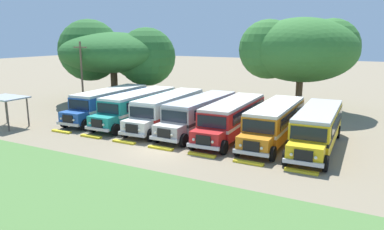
{
  "coord_description": "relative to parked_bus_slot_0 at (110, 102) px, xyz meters",
  "views": [
    {
      "loc": [
        13.97,
        -21.25,
        7.98
      ],
      "look_at": [
        0.0,
        4.91,
        1.6
      ],
      "focal_mm": 34.49,
      "sensor_mm": 36.0,
      "label": 1
    }
  ],
  "objects": [
    {
      "name": "parked_bus_slot_3",
      "position": [
        10.12,
        -0.17,
        0.0
      ],
      "size": [
        2.78,
        10.85,
        2.82
      ],
      "rotation": [
        0.0,
        0.0,
        -1.58
      ],
      "color": "#9E9993",
      "rests_on": "ground_plane"
    },
    {
      "name": "curb_wheelstop_5",
      "position": [
        16.67,
        -6.33,
        -1.51
      ],
      "size": [
        2.0,
        0.36,
        0.15
      ],
      "primitive_type": "cube",
      "color": "yellow",
      "rests_on": "ground_plane"
    },
    {
      "name": "curb_wheelstop_6",
      "position": [
        19.98,
        -6.33,
        -1.51
      ],
      "size": [
        2.0,
        0.36,
        0.15
      ],
      "primitive_type": "cube",
      "color": "yellow",
      "rests_on": "ground_plane"
    },
    {
      "name": "curb_wheelstop_2",
      "position": [
        6.72,
        -6.33,
        -1.51
      ],
      "size": [
        2.0,
        0.36,
        0.15
      ],
      "primitive_type": "cube",
      "color": "yellow",
      "rests_on": "ground_plane"
    },
    {
      "name": "curb_wheelstop_4",
      "position": [
        13.35,
        -6.33,
        -1.51
      ],
      "size": [
        2.0,
        0.36,
        0.15
      ],
      "primitive_type": "cube",
      "color": "yellow",
      "rests_on": "ground_plane"
    },
    {
      "name": "utility_pole",
      "position": [
        -4.71,
        1.26,
        2.38
      ],
      "size": [
        1.8,
        0.2,
        7.41
      ],
      "color": "brown",
      "rests_on": "ground_plane"
    },
    {
      "name": "curb_wheelstop_1",
      "position": [
        3.4,
        -6.33,
        -1.51
      ],
      "size": [
        2.0,
        0.36,
        0.15
      ],
      "primitive_type": "cube",
      "color": "yellow",
      "rests_on": "ground_plane"
    },
    {
      "name": "parked_bus_slot_6",
      "position": [
        19.83,
        -0.58,
        0.0
      ],
      "size": [
        3.02,
        10.88,
        2.82
      ],
      "rotation": [
        0.0,
        0.0,
        -1.53
      ],
      "color": "yellow",
      "rests_on": "ground_plane"
    },
    {
      "name": "curb_wheelstop_0",
      "position": [
        0.09,
        -6.33,
        -1.51
      ],
      "size": [
        2.0,
        0.36,
        0.15
      ],
      "primitive_type": "cube",
      "color": "yellow",
      "rests_on": "ground_plane"
    },
    {
      "name": "parked_bus_slot_0",
      "position": [
        0.0,
        0.0,
        0.0
      ],
      "size": [
        3.11,
        10.9,
        2.82
      ],
      "rotation": [
        0.0,
        0.0,
        -1.52
      ],
      "color": "#23519E",
      "rests_on": "ground_plane"
    },
    {
      "name": "curb_wheelstop_3",
      "position": [
        10.04,
        -6.33,
        -1.51
      ],
      "size": [
        2.0,
        0.36,
        0.15
      ],
      "primitive_type": "cube",
      "color": "yellow",
      "rests_on": "ground_plane"
    },
    {
      "name": "secondary_tree",
      "position": [
        -5.83,
        8.41,
        4.32
      ],
      "size": [
        13.99,
        13.73,
        10.01
      ],
      "color": "brown",
      "rests_on": "ground_plane"
    },
    {
      "name": "ground_plane",
      "position": [
        10.04,
        -6.44,
        -1.58
      ],
      "size": [
        220.0,
        220.0,
        0.0
      ],
      "primitive_type": "plane",
      "color": "#84755B"
    },
    {
      "name": "broad_shade_tree",
      "position": [
        15.53,
        12.73,
        5.0
      ],
      "size": [
        12.15,
        10.87,
        9.89
      ],
      "color": "brown",
      "rests_on": "ground_plane"
    },
    {
      "name": "parked_bus_slot_2",
      "position": [
        6.87,
        -0.14,
        0.0
      ],
      "size": [
        3.11,
        10.9,
        2.82
      ],
      "rotation": [
        0.0,
        0.0,
        -1.52
      ],
      "color": "silver",
      "rests_on": "ground_plane"
    },
    {
      "name": "foreground_grass_strip",
      "position": [
        10.04,
        -15.84,
        -1.58
      ],
      "size": [
        80.0,
        11.22,
        0.01
      ],
      "primitive_type": "cube",
      "color": "#4C7538",
      "rests_on": "ground_plane"
    },
    {
      "name": "waiting_shelter",
      "position": [
        -5.66,
        -7.16,
        0.87
      ],
      "size": [
        3.6,
        2.6,
        2.72
      ],
      "color": "brown",
      "rests_on": "ground_plane"
    },
    {
      "name": "parked_bus_slot_5",
      "position": [
        16.61,
        -0.25,
        0.0
      ],
      "size": [
        2.83,
        10.86,
        2.82
      ],
      "rotation": [
        0.0,
        0.0,
        -1.55
      ],
      "color": "orange",
      "rests_on": "ground_plane"
    },
    {
      "name": "parked_bus_slot_4",
      "position": [
        13.18,
        -0.45,
        0.0
      ],
      "size": [
        3.0,
        10.88,
        2.82
      ],
      "rotation": [
        0.0,
        0.0,
        -1.54
      ],
      "color": "red",
      "rests_on": "ground_plane"
    },
    {
      "name": "parked_bus_slot_1",
      "position": [
        3.52,
        -0.11,
        0.0
      ],
      "size": [
        2.85,
        10.86,
        2.82
      ],
      "rotation": [
        0.0,
        0.0,
        -1.55
      ],
      "color": "teal",
      "rests_on": "ground_plane"
    }
  ]
}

